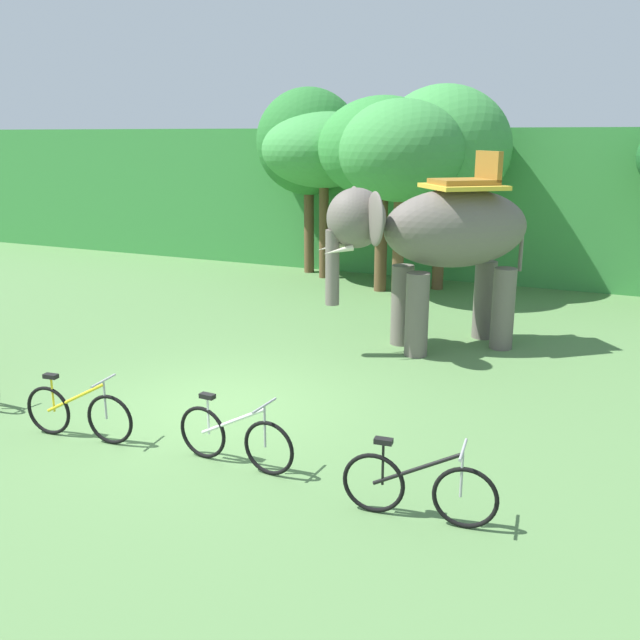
{
  "coord_description": "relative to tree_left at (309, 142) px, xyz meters",
  "views": [
    {
      "loc": [
        5.43,
        -8.35,
        4.07
      ],
      "look_at": [
        1.22,
        1.0,
        1.3
      ],
      "focal_mm": 38.57,
      "sensor_mm": 36.0,
      "label": 1
    }
  ],
  "objects": [
    {
      "name": "tree_far_left",
      "position": [
        4.2,
        -0.71,
        -0.13
      ],
      "size": [
        3.48,
        3.48,
        5.33
      ],
      "color": "brown",
      "rests_on": "ground"
    },
    {
      "name": "tree_far_right",
      "position": [
        3.51,
        -2.14,
        -0.19
      ],
      "size": [
        3.18,
        3.18,
        4.93
      ],
      "color": "brown",
      "rests_on": "ground"
    },
    {
      "name": "elephant",
      "position": [
        5.54,
        -5.95,
        -1.65
      ],
      "size": [
        3.87,
        3.47,
        3.78
      ],
      "color": "#665E56",
      "rests_on": "ground"
    },
    {
      "name": "bike_black",
      "position": [
        7.04,
        -12.22,
        -3.47
      ],
      "size": [
        1.71,
        0.52,
        0.92
      ],
      "color": "black",
      "rests_on": "ground"
    },
    {
      "name": "foliage_hedge",
      "position": [
        3.38,
        3.52,
        -1.73
      ],
      "size": [
        36.0,
        6.0,
        4.26
      ],
      "primitive_type": "cube",
      "color": "#3D8E42",
      "rests_on": "ground"
    },
    {
      "name": "tree_center",
      "position": [
        0.74,
        -0.57,
        -0.21
      ],
      "size": [
        3.51,
        3.51,
        4.72
      ],
      "color": "brown",
      "rests_on": "ground"
    },
    {
      "name": "tree_center_left",
      "position": [
        2.85,
        -1.56,
        -0.13
      ],
      "size": [
        3.35,
        3.35,
        5.04
      ],
      "color": "brown",
      "rests_on": "ground"
    },
    {
      "name": "bike_white",
      "position": [
        4.57,
        -11.95,
        -3.47
      ],
      "size": [
        1.71,
        0.52,
        0.92
      ],
      "color": "black",
      "rests_on": "ground"
    },
    {
      "name": "bike_yellow",
      "position": [
        2.19,
        -12.14,
        -3.47
      ],
      "size": [
        1.71,
        0.52,
        0.92
      ],
      "color": "black",
      "rests_on": "ground"
    },
    {
      "name": "tree_left",
      "position": [
        0.0,
        0.0,
        0.0
      ],
      "size": [
        3.06,
        3.06,
        5.41
      ],
      "color": "brown",
      "rests_on": "ground"
    },
    {
      "name": "ground_plane",
      "position": [
        3.38,
        -10.4,
        -3.86
      ],
      "size": [
        80.0,
        80.0,
        0.0
      ],
      "primitive_type": "plane",
      "color": "#567F47"
    }
  ]
}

